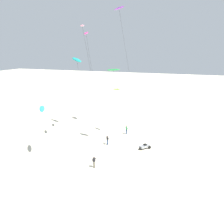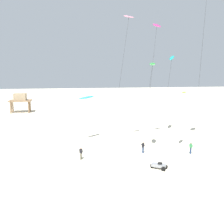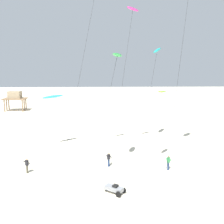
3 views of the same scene
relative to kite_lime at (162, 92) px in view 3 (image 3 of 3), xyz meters
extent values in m
plane|color=beige|center=(-10.09, -9.13, -8.44)|extent=(260.00, 260.00, 0.00)
cylinder|color=#262626|center=(1.27, -2.01, 2.91)|extent=(3.54, 5.32, 22.71)
ellipsoid|color=#8CD833|center=(0.01, 0.02, 0.09)|extent=(1.65, 2.11, 0.41)
cylinder|color=#262626|center=(-0.59, -0.89, -4.21)|extent=(1.24, 1.85, 8.46)
ellipsoid|color=#33BFE0|center=(-13.50, 6.68, -1.17)|extent=(3.08, 2.70, 0.78)
cylinder|color=#262626|center=(-14.36, 5.39, -4.87)|extent=(1.75, 2.61, 7.14)
ellipsoid|color=green|center=(-5.12, -1.32, 4.04)|extent=(1.50, 2.67, 0.47)
cylinder|color=#262626|center=(-6.51, -3.41, -2.25)|extent=(2.80, 4.21, 12.39)
ellipsoid|color=teal|center=(1.12, 8.54, 5.18)|extent=(2.05, 2.92, 1.31)
cylinder|color=#262626|center=(-0.34, 6.35, -1.70)|extent=(2.95, 4.42, 13.49)
ellipsoid|color=#D8339E|center=(-2.90, 4.47, 9.84)|extent=(1.90, 1.69, 0.52)
cylinder|color=#262626|center=(-4.30, 2.36, 0.65)|extent=(2.84, 4.26, 18.19)
cylinder|color=#262626|center=(-9.32, 0.12, 1.10)|extent=(3.59, 5.39, 19.09)
cylinder|color=#4C4738|center=(-14.81, -2.14, -8.00)|extent=(0.22, 0.22, 0.88)
cube|color=black|center=(-14.81, -2.14, -7.27)|extent=(0.39, 0.34, 0.58)
sphere|color=tan|center=(-14.81, -2.14, -6.87)|extent=(0.20, 0.20, 0.20)
cylinder|color=black|center=(-15.00, -2.03, -7.22)|extent=(0.32, 0.48, 0.39)
cylinder|color=black|center=(-14.62, -2.25, -7.22)|extent=(0.32, 0.48, 0.39)
cylinder|color=navy|center=(0.54, -1.86, -8.00)|extent=(0.22, 0.22, 0.88)
cube|color=#338C4C|center=(0.54, -1.86, -7.27)|extent=(0.39, 0.34, 0.58)
sphere|color=#9E7051|center=(0.54, -1.86, -6.87)|extent=(0.20, 0.20, 0.20)
cylinder|color=#338C4C|center=(0.74, -1.75, -7.22)|extent=(0.31, 0.49, 0.39)
cylinder|color=#338C4C|center=(0.35, -1.96, -7.22)|extent=(0.31, 0.49, 0.39)
cylinder|color=navy|center=(-6.02, -0.60, -8.00)|extent=(0.22, 0.22, 0.88)
cube|color=black|center=(-6.02, -0.60, -7.27)|extent=(0.38, 0.38, 0.58)
sphere|color=tan|center=(-6.02, -0.60, -6.87)|extent=(0.20, 0.20, 0.20)
cylinder|color=black|center=(-5.86, -0.45, -7.22)|extent=(0.41, 0.42, 0.39)
cylinder|color=black|center=(-6.18, -0.76, -7.22)|extent=(0.41, 0.42, 0.39)
cylinder|color=#846647|center=(-31.82, 37.01, -6.90)|extent=(0.28, 0.28, 3.07)
cylinder|color=#846647|center=(-27.27, 37.01, -6.90)|extent=(0.28, 0.28, 3.07)
cylinder|color=#846647|center=(-31.82, 40.13, -6.90)|extent=(0.28, 0.28, 3.07)
cylinder|color=#846647|center=(-27.27, 40.13, -6.90)|extent=(0.28, 0.28, 3.07)
cylinder|color=#846647|center=(-31.82, 38.57, -6.90)|extent=(0.28, 0.28, 3.07)
cylinder|color=#846647|center=(-27.27, 38.57, -6.90)|extent=(0.28, 0.28, 3.07)
cube|color=#846647|center=(-29.55, 38.57, -5.24)|extent=(5.69, 3.90, 0.24)
cube|color=#9E896B|center=(-29.55, 38.57, -4.21)|extent=(3.13, 2.34, 1.82)
cube|color=gray|center=(-5.69, -6.88, -8.00)|extent=(1.80, 1.54, 0.36)
cube|color=black|center=(-5.57, -6.96, -7.72)|extent=(0.61, 0.61, 0.20)
cylinder|color=black|center=(-6.35, -6.42, -8.18)|extent=(0.50, 0.39, 0.52)
cylinder|color=black|center=(-5.36, -7.66, -8.18)|extent=(0.50, 0.39, 0.52)
cylinder|color=black|center=(-4.84, -6.91, -8.18)|extent=(0.50, 0.39, 0.52)
camera|label=1|loc=(-45.39, -16.32, 7.62)|focal=42.89mm
camera|label=2|loc=(-15.74, -37.65, 3.72)|focal=44.64mm
camera|label=3|loc=(-6.66, -28.25, 2.75)|focal=40.78mm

